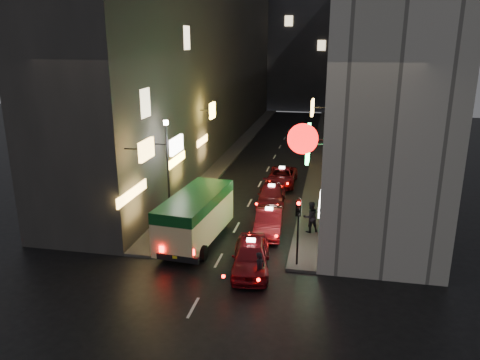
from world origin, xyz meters
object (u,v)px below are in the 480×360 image
Objects in this scene: lamp_post at (168,164)px; traffic_light at (298,218)px; taxi_near at (251,254)px; pedestrian_crossing at (260,267)px; minibus at (196,213)px.

traffic_light is at bearing -28.91° from lamp_post.
pedestrian_crossing is at bearing -63.60° from taxi_near.
pedestrian_crossing is (4.23, -3.97, -0.85)m from minibus.
lamp_post is at bearing 151.09° from traffic_light.
taxi_near is at bearing 51.28° from pedestrian_crossing.
minibus is at bearing 143.52° from taxi_near.
pedestrian_crossing is at bearing -44.37° from lamp_post.
lamp_post is (-6.01, 5.19, 2.84)m from taxi_near.
taxi_near is (3.56, -2.63, -0.89)m from minibus.
lamp_post reaches higher than traffic_light.
pedestrian_crossing is (0.66, -1.34, 0.04)m from taxi_near.
taxi_near is at bearing -40.81° from lamp_post.
minibus is 1.08× the size of lamp_post.
taxi_near is 8.43m from lamp_post.
traffic_light is at bearing -12.46° from pedestrian_crossing.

